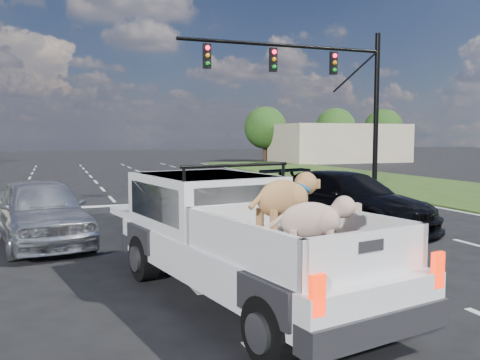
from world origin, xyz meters
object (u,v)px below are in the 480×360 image
Objects in this scene: silver_sedan at (41,211)px; black_coupe at (346,200)px; pickup_truck at (238,235)px; traffic_signal at (329,84)px.

silver_sedan is 0.86× the size of black_coupe.
pickup_truck is 6.13m from silver_sedan.
pickup_truck reaches higher than silver_sedan.
black_coupe is (7.78, -0.80, -0.00)m from silver_sedan.
traffic_signal is 1.70× the size of black_coupe.
pickup_truck reaches higher than black_coupe.
traffic_signal reaches higher than pickup_truck.
traffic_signal is 13.69m from silver_sedan.
black_coupe is at bearing 32.48° from pickup_truck.
silver_sedan is at bearing 157.98° from black_coupe.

